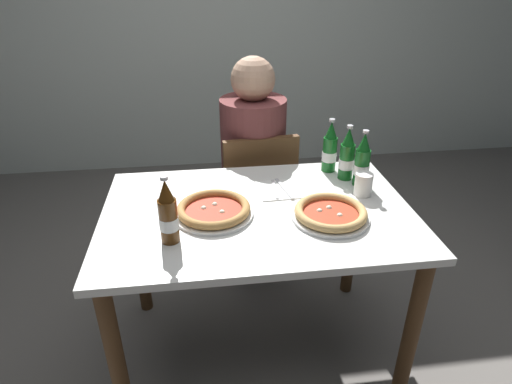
# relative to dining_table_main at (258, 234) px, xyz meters

# --- Properties ---
(ground_plane) EXTENTS (8.00, 8.00, 0.00)m
(ground_plane) POSITION_rel_dining_table_main_xyz_m (0.00, 0.00, -0.64)
(ground_plane) COLOR slate
(back_wall_tiled) EXTENTS (7.00, 0.10, 2.60)m
(back_wall_tiled) POSITION_rel_dining_table_main_xyz_m (0.00, 2.20, 0.66)
(back_wall_tiled) COLOR silver
(back_wall_tiled) RESTS_ON ground_plane
(dining_table_main) EXTENTS (1.20, 0.80, 0.75)m
(dining_table_main) POSITION_rel_dining_table_main_xyz_m (0.00, 0.00, 0.00)
(dining_table_main) COLOR silver
(dining_table_main) RESTS_ON ground_plane
(chair_behind_table) EXTENTS (0.44, 0.44, 0.85)m
(chair_behind_table) POSITION_rel_dining_table_main_xyz_m (0.07, 0.61, -0.15)
(chair_behind_table) COLOR brown
(chair_behind_table) RESTS_ON ground_plane
(diner_seated) EXTENTS (0.34, 0.34, 1.21)m
(diner_seated) POSITION_rel_dining_table_main_xyz_m (0.07, 0.66, -0.05)
(diner_seated) COLOR #2D3342
(diner_seated) RESTS_ON ground_plane
(pizza_margherita_near) EXTENTS (0.29, 0.29, 0.04)m
(pizza_margherita_near) POSITION_rel_dining_table_main_xyz_m (0.26, -0.10, 0.14)
(pizza_margherita_near) COLOR white
(pizza_margherita_near) RESTS_ON dining_table_main
(pizza_marinara_far) EXTENTS (0.30, 0.30, 0.04)m
(pizza_marinara_far) POSITION_rel_dining_table_main_xyz_m (-0.17, -0.02, 0.14)
(pizza_marinara_far) COLOR white
(pizza_marinara_far) RESTS_ON dining_table_main
(beer_bottle_left) EXTENTS (0.07, 0.07, 0.25)m
(beer_bottle_left) POSITION_rel_dining_table_main_xyz_m (0.47, 0.16, 0.22)
(beer_bottle_left) COLOR #14591E
(beer_bottle_left) RESTS_ON dining_table_main
(beer_bottle_center) EXTENTS (0.07, 0.07, 0.25)m
(beer_bottle_center) POSITION_rel_dining_table_main_xyz_m (0.37, 0.31, 0.22)
(beer_bottle_center) COLOR #14591E
(beer_bottle_center) RESTS_ON dining_table_main
(beer_bottle_right) EXTENTS (0.07, 0.07, 0.25)m
(beer_bottle_right) POSITION_rel_dining_table_main_xyz_m (0.42, 0.22, 0.22)
(beer_bottle_right) COLOR #14591E
(beer_bottle_right) RESTS_ON dining_table_main
(beer_bottle_extra) EXTENTS (0.07, 0.07, 0.25)m
(beer_bottle_extra) POSITION_rel_dining_table_main_xyz_m (-0.33, -0.17, 0.22)
(beer_bottle_extra) COLOR #512D0F
(beer_bottle_extra) RESTS_ON dining_table_main
(napkin_with_cutlery) EXTENTS (0.19, 0.19, 0.01)m
(napkin_with_cutlery) POSITION_rel_dining_table_main_xyz_m (0.11, 0.15, 0.12)
(napkin_with_cutlery) COLOR white
(napkin_with_cutlery) RESTS_ON dining_table_main
(paper_cup) EXTENTS (0.07, 0.07, 0.09)m
(paper_cup) POSITION_rel_dining_table_main_xyz_m (0.45, 0.06, 0.16)
(paper_cup) COLOR white
(paper_cup) RESTS_ON dining_table_main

